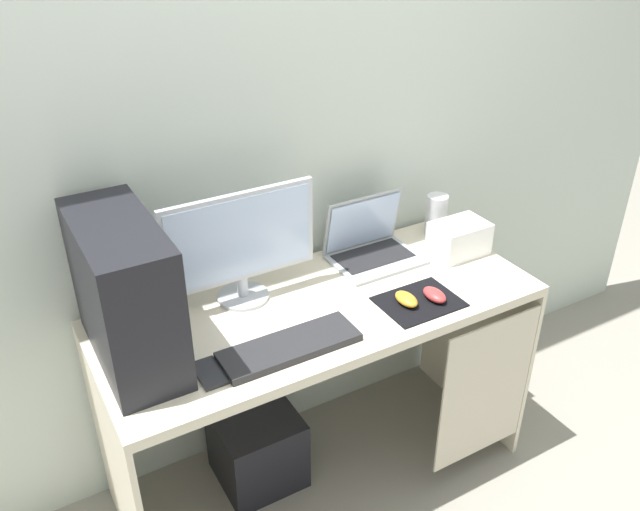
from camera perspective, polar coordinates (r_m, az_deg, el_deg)
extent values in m
plane|color=gray|center=(2.66, 0.00, -18.17)|extent=(8.00, 8.00, 0.00)
cube|color=beige|center=(2.18, -4.53, 11.77)|extent=(4.00, 0.04, 2.60)
cube|color=beige|center=(2.15, 0.00, -4.56)|extent=(1.45, 0.60, 0.03)
cube|color=beige|center=(2.23, -17.01, -17.88)|extent=(0.02, 0.60, 0.74)
cube|color=beige|center=(2.74, 13.19, -6.91)|extent=(0.02, 0.60, 0.74)
cube|color=beige|center=(2.44, 14.15, -11.28)|extent=(0.40, 0.01, 0.59)
cube|color=black|center=(1.89, -16.53, -3.12)|extent=(0.20, 0.48, 0.43)
cylinder|color=#B7BCC6|center=(2.18, -6.67, -3.51)|extent=(0.17, 0.17, 0.01)
cylinder|color=#B7BCC6|center=(2.16, -6.74, -2.60)|extent=(0.04, 0.04, 0.07)
cube|color=#B7BCC6|center=(2.06, -6.94, 1.60)|extent=(0.51, 0.02, 0.30)
cube|color=#B2C6EA|center=(2.05, -6.82, 1.49)|extent=(0.48, 0.00, 0.27)
cube|color=#9EA3A8|center=(2.38, 4.85, -0.37)|extent=(0.31, 0.23, 0.01)
cube|color=black|center=(2.39, 4.61, -0.02)|extent=(0.27, 0.15, 0.00)
cube|color=#9EA3A8|center=(2.39, 3.70, 2.96)|extent=(0.31, 0.05, 0.22)
cube|color=#ADC1E5|center=(2.39, 3.79, 2.87)|extent=(0.29, 0.04, 0.19)
cylinder|color=silver|center=(2.56, 10.02, 3.45)|extent=(0.08, 0.08, 0.16)
cube|color=white|center=(2.45, 11.94, 1.46)|extent=(0.20, 0.14, 0.12)
cube|color=#232326|center=(1.94, -2.64, -7.88)|extent=(0.42, 0.14, 0.02)
cube|color=black|center=(2.17, 8.57, -3.99)|extent=(0.26, 0.20, 0.00)
ellipsoid|color=orange|center=(2.14, 7.49, -3.77)|extent=(0.06, 0.10, 0.03)
ellipsoid|color=#B23333|center=(2.18, 9.89, -3.37)|extent=(0.06, 0.10, 0.03)
cube|color=#232326|center=(1.88, -9.57, -10.02)|extent=(0.07, 0.13, 0.01)
cube|color=black|center=(2.55, -5.47, -16.17)|extent=(0.29, 0.29, 0.29)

